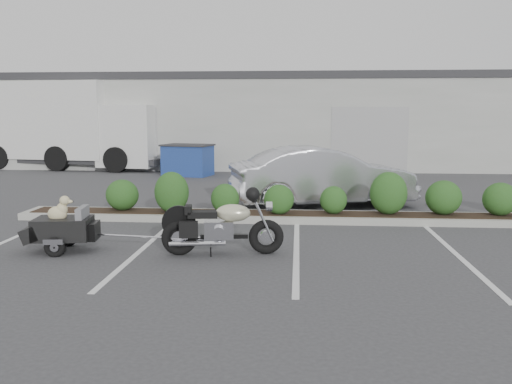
# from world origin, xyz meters

# --- Properties ---
(ground) EXTENTS (90.00, 90.00, 0.00)m
(ground) POSITION_xyz_m (0.00, 0.00, 0.00)
(ground) COLOR #38383A
(ground) RESTS_ON ground
(planter_kerb) EXTENTS (12.00, 1.00, 0.15)m
(planter_kerb) POSITION_xyz_m (1.00, 2.20, 0.07)
(planter_kerb) COLOR #9E9E93
(planter_kerb) RESTS_ON ground
(building) EXTENTS (26.00, 10.00, 4.00)m
(building) POSITION_xyz_m (0.00, 17.00, 2.00)
(building) COLOR #9EA099
(building) RESTS_ON ground
(motorcycle) EXTENTS (2.06, 0.78, 1.19)m
(motorcycle) POSITION_xyz_m (-0.04, -0.86, 0.47)
(motorcycle) COLOR black
(motorcycle) RESTS_ON ground
(pet_trailer) EXTENTS (1.66, 0.94, 0.98)m
(pet_trailer) POSITION_xyz_m (-2.83, -0.84, 0.41)
(pet_trailer) COLOR black
(pet_trailer) RESTS_ON ground
(sedan) EXTENTS (4.90, 2.89, 1.53)m
(sedan) POSITION_xyz_m (1.84, 4.05, 0.76)
(sedan) COLOR #BABAC2
(sedan) RESTS_ON ground
(dumpster) EXTENTS (2.05, 1.63, 1.19)m
(dumpster) POSITION_xyz_m (-2.98, 10.58, 0.60)
(dumpster) COLOR navy
(dumpster) RESTS_ON ground
(delivery_truck) EXTENTS (8.26, 3.69, 3.65)m
(delivery_truck) POSITION_xyz_m (-8.28, 12.96, 1.75)
(delivery_truck) COLOR silver
(delivery_truck) RESTS_ON ground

